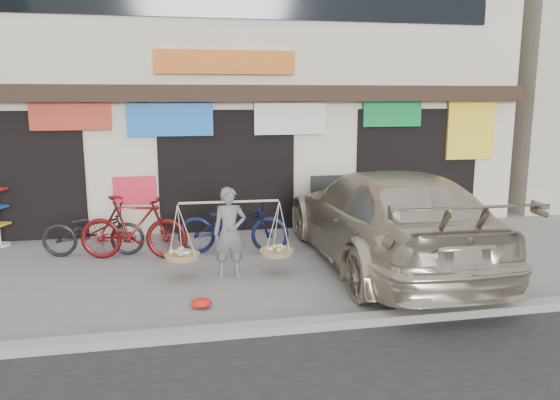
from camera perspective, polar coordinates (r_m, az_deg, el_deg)
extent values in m
plane|color=gray|center=(9.08, -3.08, -8.46)|extent=(70.00, 70.00, 0.00)
cube|color=gray|center=(7.22, -0.74, -13.19)|extent=(70.00, 0.25, 0.12)
cube|color=beige|center=(15.04, -6.87, 12.69)|extent=(14.00, 6.00, 7.00)
cube|color=black|center=(11.89, -5.60, 11.05)|extent=(14.00, 0.35, 0.35)
cube|color=black|center=(12.78, -26.17, 2.32)|extent=(3.00, 0.60, 2.70)
cube|color=black|center=(12.40, -5.64, 3.16)|extent=(3.00, 0.60, 2.70)
cube|color=black|center=(13.60, 13.62, 3.58)|extent=(3.00, 0.60, 2.70)
cube|color=#B6341E|center=(12.08, -21.04, 8.24)|extent=(1.60, 0.08, 0.60)
cube|color=blue|center=(11.91, -11.40, 8.24)|extent=(1.80, 0.08, 0.70)
cube|color=silver|center=(12.19, 1.05, 8.50)|extent=(1.60, 0.08, 0.70)
cube|color=#0D7D34|center=(12.92, 11.63, 8.86)|extent=(1.40, 0.08, 0.60)
cube|color=yellow|center=(13.83, 19.28, 6.94)|extent=(1.20, 0.08, 1.40)
cube|color=red|center=(12.10, -14.92, 0.97)|extent=(0.90, 0.08, 0.60)
cube|color=#262626|center=(12.61, 5.46, 1.22)|extent=(1.00, 0.08, 0.60)
cube|color=#D46019|center=(11.98, -5.69, 14.15)|extent=(3.00, 0.08, 0.50)
imported|color=slate|center=(9.15, -5.29, -3.39)|extent=(0.57, 0.39, 1.52)
cylinder|color=tan|center=(9.03, -5.35, -0.20)|extent=(1.65, 0.11, 0.04)
cylinder|color=#A37E4E|center=(9.24, -10.17, -5.81)|extent=(0.56, 0.56, 0.07)
ellipsoid|color=#A5BF66|center=(9.22, -10.18, -5.45)|extent=(0.39, 0.39, 0.10)
cylinder|color=#A37E4E|center=(9.32, -0.38, -5.47)|extent=(0.56, 0.56, 0.07)
ellipsoid|color=#A5BF66|center=(9.31, -0.38, -5.12)|extent=(0.39, 0.39, 0.10)
imported|color=black|center=(10.91, -18.92, -3.02)|extent=(1.94, 0.83, 0.99)
imported|color=#5C100F|center=(10.45, -15.07, -2.80)|extent=(2.08, 0.98, 1.20)
imported|color=#0F1537|center=(10.51, -4.91, -2.62)|extent=(2.23, 1.12, 1.12)
imported|color=#BEB199|center=(9.89, 10.91, -1.83)|extent=(2.44, 5.95, 1.72)
cube|color=black|center=(12.56, 6.08, -0.46)|extent=(1.70, 0.11, 0.45)
cube|color=silver|center=(12.65, 5.97, -0.84)|extent=(0.45, 0.02, 0.12)
cylinder|color=silver|center=(12.51, -27.16, -4.17)|extent=(0.39, 0.39, 0.04)
ellipsoid|color=red|center=(8.05, -8.22, -10.62)|extent=(0.31, 0.25, 0.14)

